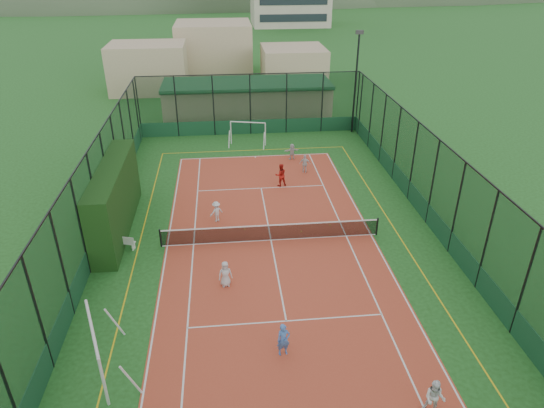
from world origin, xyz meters
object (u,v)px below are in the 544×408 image
Objects in this scene: clubhouse at (247,99)px; futsal_goal_near at (97,350)px; floodlight_ne at (356,83)px; child_far_left at (216,212)px; child_near_mid at (283,340)px; futsal_goal_far at (248,134)px; child_near_left at (225,274)px; child_far_right at (305,164)px; white_bench at (121,241)px; child_far_back at (292,151)px; child_near_right at (435,398)px; coach at (281,175)px.

futsal_goal_near is at bearing -103.24° from clubhouse.
floodlight_ne is 18.62m from child_far_left.
floodlight_ne is at bearing 60.49° from child_near_mid.
child_near_left is at bearing -83.12° from futsal_goal_far.
futsal_goal_far is 2.04× the size of child_near_mid.
futsal_goal_near is 2.57× the size of child_far_right.
white_bench is at bearing 135.94° from child_near_left.
floodlight_ne reaches higher than child_far_back.
clubhouse is 10.87× the size of child_near_mid.
floodlight_ne is 23.37m from child_near_left.
floodlight_ne is 0.54× the size of clubhouse.
floodlight_ne is 10.47m from clubhouse.
floodlight_ne is at bearing 112.76° from child_near_right.
futsal_goal_near reaches higher than coach.
child_near_mid is (-0.35, -30.20, -0.87)m from clubhouse.
child_far_right is (-1.05, 20.02, -0.07)m from child_near_right.
child_far_back is at bearing 125.59° from child_near_right.
futsal_goal_far reaches higher than child_far_back.
white_bench is 11.27m from coach.
child_far_left reaches higher than child_far_back.
futsal_goal_near is 1.17× the size of futsal_goal_far.
futsal_goal_far reaches higher than coach.
child_near_right is 0.94× the size of coach.
futsal_goal_near is 2.38× the size of child_near_mid.
child_far_back is at bearing -152.90° from child_far_left.
coach is (3.79, 10.36, 0.12)m from child_near_left.
child_far_left is at bearing -41.41° from futsal_goal_near.
child_near_right is at bearing -82.70° from clubhouse.
floodlight_ne is 23.60m from white_bench.
futsal_goal_far is at bearing -132.21° from child_far_left.
child_far_back is at bearing 61.75° from child_near_left.
futsal_goal_far reaches higher than child_near_left.
child_far_left reaches higher than white_bench.
futsal_goal_far is 12.35m from child_far_left.
coach is (-7.29, -9.92, -3.35)m from floodlight_ne.
coach is at bearing -49.06° from futsal_goal_near.
white_bench is at bearing -134.73° from floodlight_ne.
floodlight_ne is at bearing -112.32° from child_far_right.
child_near_left is 1.08× the size of child_far_back.
child_near_right reaches higher than child_near_left.
child_near_mid is at bearing -109.84° from floodlight_ne.
futsal_goal_far is 2.29× the size of child_far_left.
futsal_goal_far is 22.66m from child_near_mid.
floodlight_ne reaches higher than futsal_goal_near.
child_far_left is at bearing -88.23° from futsal_goal_far.
clubhouse is at bearing -64.83° from child_far_right.
coach is at bearing -164.62° from child_far_left.
coach is at bearing -126.31° from floodlight_ne.
child_far_back is at bearing 63.09° from white_bench.
floodlight_ne is 6.94× the size of child_far_back.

